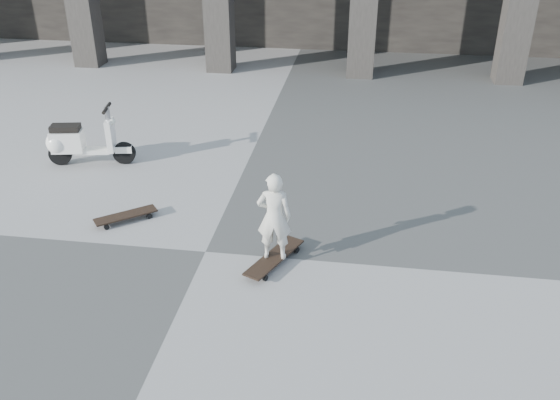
# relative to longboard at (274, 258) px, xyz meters

# --- Properties ---
(ground) EXTENTS (90.00, 90.00, 0.00)m
(ground) POSITION_rel_longboard_xyz_m (-0.94, 0.13, -0.08)
(ground) COLOR #474744
(ground) RESTS_ON ground
(longboard) EXTENTS (0.66, 1.07, 0.11)m
(longboard) POSITION_rel_longboard_xyz_m (0.00, 0.00, 0.00)
(longboard) COLOR black
(longboard) RESTS_ON ground
(skateboard_spare) EXTENTS (0.83, 0.73, 0.11)m
(skateboard_spare) POSITION_rel_longboard_xyz_m (-2.26, 0.76, -0.00)
(skateboard_spare) COLOR black
(skateboard_spare) RESTS_ON ground
(child) EXTENTS (0.44, 0.31, 1.16)m
(child) POSITION_rel_longboard_xyz_m (0.00, -0.00, 0.60)
(child) COLOR beige
(child) RESTS_ON longboard
(scooter) EXTENTS (1.46, 0.60, 1.03)m
(scooter) POSITION_rel_longboard_xyz_m (-3.80, 2.52, 0.32)
(scooter) COLOR black
(scooter) RESTS_ON ground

